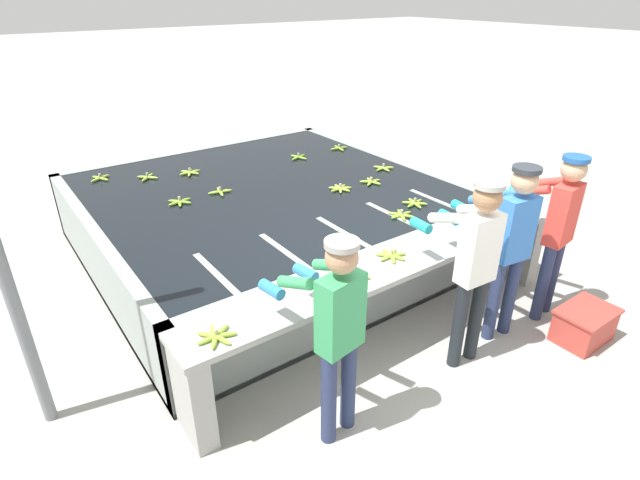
% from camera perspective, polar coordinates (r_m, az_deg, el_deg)
% --- Properties ---
extents(ground_plane, '(80.00, 80.00, 0.00)m').
position_cam_1_polar(ground_plane, '(4.67, 9.88, -12.44)').
color(ground_plane, '#A3A099').
rests_on(ground_plane, ground).
extents(wash_tank, '(4.00, 3.96, 0.82)m').
position_cam_1_polar(wash_tank, '(6.09, -5.92, 2.29)').
color(wash_tank, gray).
rests_on(wash_tank, ground).
extents(work_ledge, '(4.00, 0.45, 0.82)m').
position_cam_1_polar(work_ledge, '(4.46, 8.43, -5.23)').
color(work_ledge, '#9E9E99').
rests_on(work_ledge, ground).
extents(worker_0, '(0.47, 0.73, 1.58)m').
position_cam_1_polar(worker_0, '(3.33, 1.87, -9.56)').
color(worker_0, navy).
rests_on(worker_0, ground).
extents(worker_1, '(0.44, 0.73, 1.66)m').
position_cam_1_polar(worker_1, '(4.15, 17.21, -1.99)').
color(worker_1, '#1E2328').
rests_on(worker_1, ground).
extents(worker_2, '(0.47, 0.74, 1.65)m').
position_cam_1_polar(worker_2, '(4.60, 20.94, 0.25)').
color(worker_2, navy).
rests_on(worker_2, ground).
extents(worker_3, '(0.47, 0.74, 1.64)m').
position_cam_1_polar(worker_3, '(5.08, 25.47, 1.75)').
color(worker_3, navy).
rests_on(worker_3, ground).
extents(banana_bunch_floating_0, '(0.28, 0.28, 0.08)m').
position_cam_1_polar(banana_bunch_floating_0, '(6.97, -2.46, 9.45)').
color(banana_bunch_floating_0, '#7FAD33').
rests_on(banana_bunch_floating_0, wash_tank).
extents(banana_bunch_floating_1, '(0.27, 0.27, 0.08)m').
position_cam_1_polar(banana_bunch_floating_1, '(6.57, 7.26, 8.18)').
color(banana_bunch_floating_1, '#93BC3D').
rests_on(banana_bunch_floating_1, wash_tank).
extents(banana_bunch_floating_2, '(0.28, 0.26, 0.08)m').
position_cam_1_polar(banana_bunch_floating_2, '(5.20, 9.28, 2.85)').
color(banana_bunch_floating_2, '#7FAD33').
rests_on(banana_bunch_floating_2, wash_tank).
extents(banana_bunch_floating_3, '(0.28, 0.28, 0.08)m').
position_cam_1_polar(banana_bunch_floating_3, '(5.67, -15.74, 4.24)').
color(banana_bunch_floating_3, '#7FAD33').
rests_on(banana_bunch_floating_3, wash_tank).
extents(banana_bunch_floating_4, '(0.27, 0.28, 0.08)m').
position_cam_1_polar(banana_bunch_floating_4, '(6.07, 5.86, 6.65)').
color(banana_bunch_floating_4, '#8CB738').
rests_on(banana_bunch_floating_4, wash_tank).
extents(banana_bunch_floating_5, '(0.28, 0.28, 0.08)m').
position_cam_1_polar(banana_bunch_floating_5, '(5.85, -11.34, 5.44)').
color(banana_bunch_floating_5, '#93BC3D').
rests_on(banana_bunch_floating_5, wash_tank).
extents(banana_bunch_floating_6, '(0.28, 0.28, 0.08)m').
position_cam_1_polar(banana_bunch_floating_6, '(5.83, 2.33, 5.91)').
color(banana_bunch_floating_6, '#93BC3D').
rests_on(banana_bunch_floating_6, wash_tank).
extents(banana_bunch_floating_7, '(0.27, 0.27, 0.08)m').
position_cam_1_polar(banana_bunch_floating_7, '(6.72, -23.82, 6.49)').
color(banana_bunch_floating_7, '#93BC3D').
rests_on(banana_bunch_floating_7, wash_tank).
extents(banana_bunch_floating_8, '(0.28, 0.28, 0.08)m').
position_cam_1_polar(banana_bunch_floating_8, '(7.37, 2.20, 10.46)').
color(banana_bunch_floating_8, '#7FAD33').
rests_on(banana_bunch_floating_8, wash_tank).
extents(banana_bunch_floating_9, '(0.28, 0.28, 0.08)m').
position_cam_1_polar(banana_bunch_floating_9, '(5.52, 10.78, 4.16)').
color(banana_bunch_floating_9, '#7FAD33').
rests_on(banana_bunch_floating_9, wash_tank).
extents(banana_bunch_floating_10, '(0.28, 0.26, 0.08)m').
position_cam_1_polar(banana_bunch_floating_10, '(6.57, -14.64, 7.50)').
color(banana_bunch_floating_10, '#93BC3D').
rests_on(banana_bunch_floating_10, wash_tank).
extents(banana_bunch_floating_11, '(0.23, 0.23, 0.08)m').
position_cam_1_polar(banana_bunch_floating_11, '(6.54, -19.11, 6.80)').
color(banana_bunch_floating_11, '#93BC3D').
rests_on(banana_bunch_floating_11, wash_tank).
extents(banana_bunch_ledge_0, '(0.23, 0.23, 0.08)m').
position_cam_1_polar(banana_bunch_ledge_0, '(4.06, 3.87, -4.10)').
color(banana_bunch_ledge_0, '#7FAD33').
rests_on(banana_bunch_ledge_0, work_ledge).
extents(banana_bunch_ledge_1, '(0.28, 0.28, 0.08)m').
position_cam_1_polar(banana_bunch_ledge_1, '(3.48, -11.78, -10.69)').
color(banana_bunch_ledge_1, '#8CB738').
rests_on(banana_bunch_ledge_1, work_ledge).
extents(banana_bunch_ledge_2, '(0.28, 0.28, 0.08)m').
position_cam_1_polar(banana_bunch_ledge_2, '(4.39, 8.13, -1.75)').
color(banana_bunch_ledge_2, '#8CB738').
rests_on(banana_bunch_ledge_2, work_ledge).
extents(knife_0, '(0.15, 0.34, 0.02)m').
position_cam_1_polar(knife_0, '(3.84, -0.39, -6.24)').
color(knife_0, silver).
rests_on(knife_0, work_ledge).
extents(knife_1, '(0.35, 0.03, 0.02)m').
position_cam_1_polar(knife_1, '(5.26, 19.01, 1.88)').
color(knife_1, silver).
rests_on(knife_1, work_ledge).
extents(crate, '(0.55, 0.39, 0.32)m').
position_cam_1_polar(crate, '(5.24, 27.95, -8.53)').
color(crate, '#B73D33').
rests_on(crate, ground).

